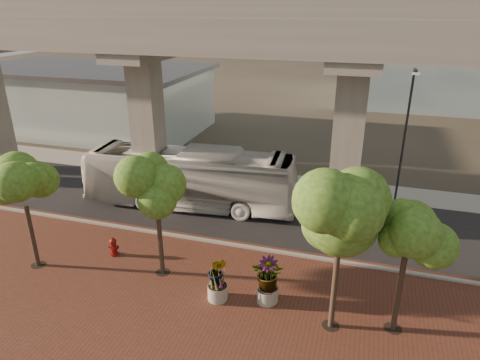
% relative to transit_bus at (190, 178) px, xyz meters
% --- Properties ---
extents(ground, '(160.00, 160.00, 0.00)m').
position_rel_transit_bus_xyz_m(ground, '(3.35, -2.04, -1.87)').
color(ground, '#343026').
rests_on(ground, ground).
extents(brick_plaza, '(70.00, 13.00, 0.06)m').
position_rel_transit_bus_xyz_m(brick_plaza, '(3.35, -10.04, -1.84)').
color(brick_plaza, brown).
rests_on(brick_plaza, ground).
extents(asphalt_road, '(90.00, 8.00, 0.04)m').
position_rel_transit_bus_xyz_m(asphalt_road, '(3.35, -0.04, -1.85)').
color(asphalt_road, black).
rests_on(asphalt_road, ground).
extents(curb_strip, '(70.00, 0.25, 0.16)m').
position_rel_transit_bus_xyz_m(curb_strip, '(3.35, -4.04, -1.79)').
color(curb_strip, '#9C9A91').
rests_on(curb_strip, ground).
extents(far_sidewalk, '(90.00, 3.00, 0.06)m').
position_rel_transit_bus_xyz_m(far_sidewalk, '(3.35, 5.46, -1.84)').
color(far_sidewalk, '#9C9A91').
rests_on(far_sidewalk, ground).
extents(transit_viaduct, '(72.00, 5.60, 12.40)m').
position_rel_transit_bus_xyz_m(transit_viaduct, '(3.35, -0.04, 5.42)').
color(transit_viaduct, gray).
rests_on(transit_viaduct, ground).
extents(station_pavilion, '(23.00, 13.00, 6.30)m').
position_rel_transit_bus_xyz_m(station_pavilion, '(-16.65, 13.96, 1.35)').
color(station_pavilion, silver).
rests_on(station_pavilion, ground).
extents(transit_bus, '(13.61, 4.14, 3.74)m').
position_rel_transit_bus_xyz_m(transit_bus, '(0.00, 0.00, 0.00)').
color(transit_bus, silver).
rests_on(transit_bus, ground).
extents(fire_hydrant, '(0.50, 0.45, 1.00)m').
position_rel_transit_bus_xyz_m(fire_hydrant, '(-1.48, -6.67, -1.33)').
color(fire_hydrant, maroon).
rests_on(fire_hydrant, ground).
extents(planter_front, '(1.96, 1.96, 2.15)m').
position_rel_transit_bus_xyz_m(planter_front, '(6.94, -7.96, -0.50)').
color(planter_front, '#9C978D').
rests_on(planter_front, ground).
extents(planter_right, '(2.05, 2.05, 2.19)m').
position_rel_transit_bus_xyz_m(planter_right, '(6.90, -8.06, -0.48)').
color(planter_right, '#AAA499').
rests_on(planter_right, ground).
extents(planter_left, '(1.95, 1.95, 2.15)m').
position_rel_transit_bus_xyz_m(planter_left, '(4.81, -8.47, -0.51)').
color(planter_left, gray).
rests_on(planter_left, ground).
extents(street_tree_far_west, '(3.36, 3.36, 5.79)m').
position_rel_transit_bus_xyz_m(street_tree_far_west, '(-4.59, -8.58, 2.43)').
color(street_tree_far_west, '#3F3024').
rests_on(street_tree_far_west, ground).
extents(street_tree_near_west, '(2.98, 2.98, 5.82)m').
position_rel_transit_bus_xyz_m(street_tree_near_west, '(1.60, -7.37, 2.63)').
color(street_tree_near_west, '#3F3024').
rests_on(street_tree_near_west, ground).
extents(street_tree_near_east, '(4.39, 4.39, 6.94)m').
position_rel_transit_bus_xyz_m(street_tree_near_east, '(9.71, -8.77, 3.10)').
color(street_tree_near_east, '#3F3024').
rests_on(street_tree_near_east, ground).
extents(street_tree_far_east, '(2.99, 2.99, 5.93)m').
position_rel_transit_bus_xyz_m(street_tree_far_east, '(12.10, -8.21, 2.73)').
color(street_tree_far_east, '#3F3024').
rests_on(street_tree_far_east, ground).
extents(streetlamp_west, '(0.37, 1.09, 7.56)m').
position_rel_transit_bus_xyz_m(streetlamp_west, '(-4.41, 4.76, 2.54)').
color(streetlamp_west, '#2E2F33').
rests_on(streetlamp_west, ground).
extents(streetlamp_east, '(0.42, 1.23, 8.51)m').
position_rel_transit_bus_xyz_m(streetlamp_east, '(12.57, 4.47, 3.10)').
color(streetlamp_east, '#2B2B2F').
rests_on(streetlamp_east, ground).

